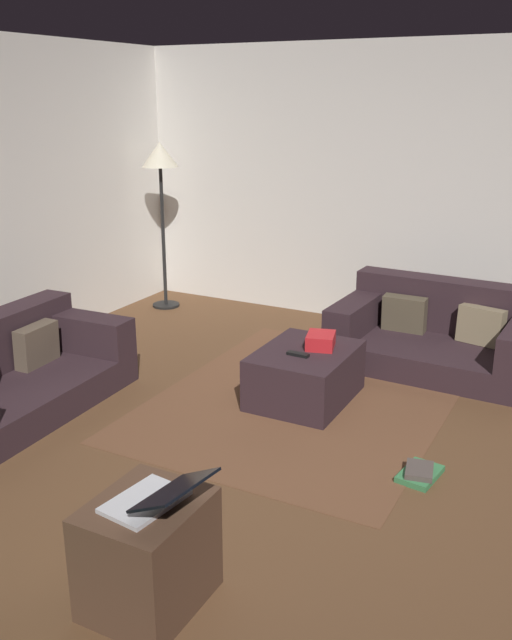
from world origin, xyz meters
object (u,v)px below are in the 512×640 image
object	(u,v)px
gift_box	(321,341)
book_stack	(420,473)
couch_right	(439,335)
side_table	(148,553)
couch_left	(6,377)
corner_lamp	(160,168)
ottoman	(305,375)
laptop	(156,497)
tv_remote	(298,354)

from	to	relation	value
gift_box	book_stack	world-z (taller)	gift_box
couch_right	side_table	xyz separation A→B (m)	(-3.44, 0.42, -0.00)
couch_left	corner_lamp	xyz separation A→B (m)	(2.61, 0.47, 1.18)
couch_right	ottoman	distance (m)	1.35
ottoman	side_table	distance (m)	2.30
ottoman	gift_box	bearing A→B (deg)	-33.55
ottoman	corner_lamp	xyz separation A→B (m)	(1.48, 2.25, 1.24)
corner_lamp	laptop	bearing A→B (deg)	-145.61
couch_left	couch_right	xyz separation A→B (m)	(2.30, -2.46, -0.00)
couch_left	corner_lamp	world-z (taller)	corner_lamp
couch_right	ottoman	size ratio (longest dim) A/B	1.99
ottoman	laptop	bearing A→B (deg)	-171.84
side_table	corner_lamp	xyz separation A→B (m)	(3.76, 2.51, 1.19)
side_table	laptop	distance (m)	0.31
ottoman	corner_lamp	distance (m)	2.97
couch_left	gift_box	distance (m)	2.24
gift_box	book_stack	xyz separation A→B (m)	(-0.80, -0.97, -0.40)
gift_box	ottoman	bearing A→B (deg)	146.45
couch_left	corner_lamp	size ratio (longest dim) A/B	1.04
couch_left	ottoman	bearing A→B (deg)	120.04
tv_remote	corner_lamp	xyz separation A→B (m)	(1.60, 2.24, 1.04)
couch_right	corner_lamp	xyz separation A→B (m)	(0.32, 2.93, 1.18)
couch_right	tv_remote	world-z (taller)	couch_right
couch_left	ottoman	world-z (taller)	couch_left
book_stack	tv_remote	bearing A→B (deg)	61.40
tv_remote	side_table	size ratio (longest dim) A/B	0.31
couch_left	ottoman	distance (m)	2.11
corner_lamp	side_table	bearing A→B (deg)	-146.22
tv_remote	ottoman	bearing A→B (deg)	0.11
couch_right	book_stack	distance (m)	1.91
gift_box	side_table	world-z (taller)	side_table
couch_right	gift_box	bearing A→B (deg)	62.17
couch_right	tv_remote	xyz separation A→B (m)	(-1.29, 0.69, 0.14)
couch_left	couch_right	world-z (taller)	couch_right
couch_right	side_table	distance (m)	3.47
tv_remote	book_stack	bearing A→B (deg)	-116.31
side_table	corner_lamp	world-z (taller)	corner_lamp
couch_left	book_stack	xyz separation A→B (m)	(0.44, -2.82, -0.22)
tv_remote	laptop	xyz separation A→B (m)	(-2.16, -0.33, 0.16)
couch_left	gift_box	xyz separation A→B (m)	(1.24, -1.85, 0.18)
gift_box	corner_lamp	world-z (taller)	corner_lamp
couch_left	side_table	distance (m)	2.35
gift_box	corner_lamp	size ratio (longest dim) A/B	0.14
gift_box	book_stack	bearing A→B (deg)	-129.53
couch_left	laptop	world-z (taller)	laptop
corner_lamp	gift_box	bearing A→B (deg)	-120.61
ottoman	gift_box	xyz separation A→B (m)	(0.11, -0.07, 0.24)
tv_remote	laptop	distance (m)	2.19
couch_right	gift_box	distance (m)	1.23
gift_box	side_table	bearing A→B (deg)	-175.34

